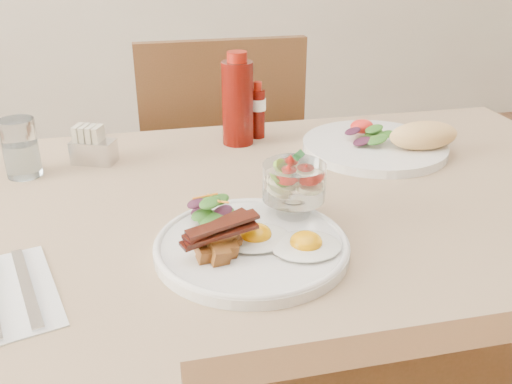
% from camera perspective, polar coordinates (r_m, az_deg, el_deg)
% --- Properties ---
extents(table, '(1.33, 0.88, 0.75)m').
position_cam_1_polar(table, '(0.99, 2.25, -6.12)').
color(table, brown).
rests_on(table, ground).
extents(chair_far, '(0.42, 0.42, 0.93)m').
position_cam_1_polar(chair_far, '(1.64, -3.78, 1.58)').
color(chair_far, brown).
rests_on(chair_far, ground).
extents(main_plate, '(0.28, 0.28, 0.02)m').
position_cam_1_polar(main_plate, '(0.82, -0.44, -5.54)').
color(main_plate, white).
rests_on(main_plate, table).
extents(fried_eggs, '(0.17, 0.14, 0.03)m').
position_cam_1_polar(fried_eggs, '(0.81, 2.47, -4.84)').
color(fried_eggs, white).
rests_on(fried_eggs, main_plate).
extents(bacon_potato_pile, '(0.11, 0.07, 0.05)m').
position_cam_1_polar(bacon_potato_pile, '(0.78, -3.67, -4.76)').
color(bacon_potato_pile, brown).
rests_on(bacon_potato_pile, main_plate).
extents(side_salad, '(0.08, 0.08, 0.04)m').
position_cam_1_polar(side_salad, '(0.87, -4.51, -1.82)').
color(side_salad, '#1F4312').
rests_on(side_salad, main_plate).
extents(fruit_cup, '(0.10, 0.10, 0.10)m').
position_cam_1_polar(fruit_cup, '(0.87, 3.80, 0.99)').
color(fruit_cup, white).
rests_on(fruit_cup, main_plate).
extents(second_plate, '(0.31, 0.30, 0.07)m').
position_cam_1_polar(second_plate, '(1.21, 12.86, 4.84)').
color(second_plate, white).
rests_on(second_plate, table).
extents(ketchup_bottle, '(0.08, 0.08, 0.20)m').
position_cam_1_polar(ketchup_bottle, '(1.21, -1.85, 9.03)').
color(ketchup_bottle, '#4F0904').
rests_on(ketchup_bottle, table).
extents(hot_sauce_bottle, '(0.05, 0.05, 0.12)m').
position_cam_1_polar(hot_sauce_bottle, '(1.25, 0.17, 8.12)').
color(hot_sauce_bottle, '#4F0904').
rests_on(hot_sauce_bottle, table).
extents(sugar_caddy, '(0.09, 0.07, 0.08)m').
position_cam_1_polar(sugar_caddy, '(1.16, -16.05, 4.30)').
color(sugar_caddy, silver).
rests_on(sugar_caddy, table).
extents(water_glass, '(0.06, 0.06, 0.11)m').
position_cam_1_polar(water_glass, '(1.14, -22.43, 3.78)').
color(water_glass, white).
rests_on(water_glass, table).
extents(napkin_cutlery, '(0.16, 0.23, 0.01)m').
position_cam_1_polar(napkin_cutlery, '(0.80, -23.43, -9.22)').
color(napkin_cutlery, white).
rests_on(napkin_cutlery, table).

